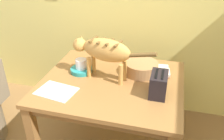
{
  "coord_description": "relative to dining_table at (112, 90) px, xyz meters",
  "views": [
    {
      "loc": [
        0.56,
        -0.61,
        1.75
      ],
      "look_at": [
        0.13,
        1.01,
        0.83
      ],
      "focal_mm": 38.59,
      "sensor_mm": 36.0,
      "label": 1
    }
  ],
  "objects": [
    {
      "name": "magazine",
      "position": [
        -0.37,
        -0.26,
        0.09
      ],
      "size": [
        0.31,
        0.25,
        0.01
      ],
      "primitive_type": "cube",
      "rotation": [
        0.0,
        0.0,
        -0.16
      ],
      "color": "silver",
      "rests_on": "dining_table"
    },
    {
      "name": "cat",
      "position": [
        -0.08,
        0.04,
        0.33
      ],
      "size": [
        0.69,
        0.21,
        0.35
      ],
      "rotation": [
        0.0,
        0.0,
        1.39
      ],
      "color": "#C68E45",
      "rests_on": "dining_table"
    },
    {
      "name": "saucer_bowl",
      "position": [
        -0.29,
        0.08,
        0.11
      ],
      "size": [
        0.19,
        0.19,
        0.04
      ],
      "primitive_type": "cylinder",
      "color": "teal",
      "rests_on": "dining_table"
    },
    {
      "name": "wicker_basket",
      "position": [
        0.21,
        0.18,
        0.14
      ],
      "size": [
        0.28,
        0.28,
        0.1
      ],
      "color": "#A77647",
      "rests_on": "dining_table"
    },
    {
      "name": "toaster",
      "position": [
        0.38,
        -0.1,
        0.17
      ],
      "size": [
        0.12,
        0.2,
        0.18
      ],
      "color": "black",
      "rests_on": "dining_table"
    },
    {
      "name": "dining_table",
      "position": [
        0.0,
        0.0,
        0.0
      ],
      "size": [
        1.13,
        0.97,
        0.73
      ],
      "color": "olive",
      "rests_on": "ground_plane"
    },
    {
      "name": "coffee_mug",
      "position": [
        -0.29,
        0.08,
        0.17
      ],
      "size": [
        0.14,
        0.09,
        0.09
      ],
      "color": "white",
      "rests_on": "saucer_bowl"
    },
    {
      "name": "book_stack",
      "position": [
        0.35,
        0.2,
        0.12
      ],
      "size": [
        0.21,
        0.15,
        0.07
      ],
      "color": "#93529D",
      "rests_on": "dining_table"
    }
  ]
}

